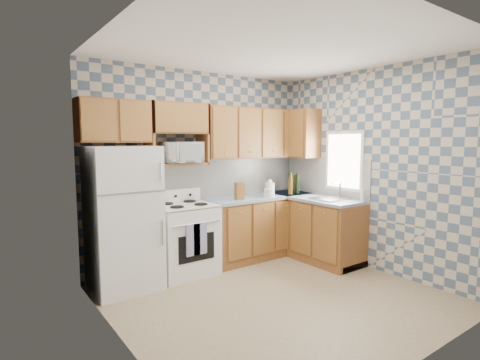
% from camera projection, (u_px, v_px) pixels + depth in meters
% --- Properties ---
extents(floor, '(3.40, 3.40, 0.00)m').
position_uv_depth(floor, '(276.00, 297.00, 4.19)').
color(floor, '#7C6A4C').
rests_on(floor, ground).
extents(back_wall, '(3.40, 0.02, 2.70)m').
position_uv_depth(back_wall, '(202.00, 168.00, 5.33)').
color(back_wall, slate).
rests_on(back_wall, ground).
extents(right_wall, '(0.02, 3.20, 2.70)m').
position_uv_depth(right_wall, '(371.00, 170.00, 5.04)').
color(right_wall, slate).
rests_on(right_wall, ground).
extents(backsplash_back, '(2.60, 0.02, 0.56)m').
position_uv_depth(backsplash_back, '(226.00, 177.00, 5.58)').
color(backsplash_back, silver).
rests_on(backsplash_back, back_wall).
extents(backsplash_right, '(0.02, 1.60, 0.56)m').
position_uv_depth(backsplash_right, '(325.00, 176.00, 5.70)').
color(backsplash_right, silver).
rests_on(backsplash_right, right_wall).
extents(refrigerator, '(0.75, 0.70, 1.68)m').
position_uv_depth(refrigerator, '(123.00, 218.00, 4.36)').
color(refrigerator, white).
rests_on(refrigerator, floor).
extents(stove_body, '(0.76, 0.65, 0.90)m').
position_uv_depth(stove_body, '(184.00, 240.00, 4.89)').
color(stove_body, white).
rests_on(stove_body, floor).
extents(cooktop, '(0.76, 0.65, 0.02)m').
position_uv_depth(cooktop, '(184.00, 205.00, 4.85)').
color(cooktop, silver).
rests_on(cooktop, stove_body).
extents(backguard, '(0.76, 0.08, 0.17)m').
position_uv_depth(backguard, '(174.00, 196.00, 5.06)').
color(backguard, white).
rests_on(backguard, cooktop).
extents(dish_towel_left, '(0.19, 0.02, 0.39)m').
position_uv_depth(dish_towel_left, '(193.00, 240.00, 4.57)').
color(dish_towel_left, navy).
rests_on(dish_towel_left, stove_body).
extents(dish_towel_right, '(0.19, 0.02, 0.39)m').
position_uv_depth(dish_towel_right, '(200.00, 239.00, 4.63)').
color(dish_towel_right, navy).
rests_on(dish_towel_right, stove_body).
extents(base_cabinets_back, '(1.75, 0.60, 0.88)m').
position_uv_depth(base_cabinets_back, '(260.00, 227.00, 5.67)').
color(base_cabinets_back, brown).
rests_on(base_cabinets_back, floor).
extents(base_cabinets_right, '(0.60, 1.60, 0.88)m').
position_uv_depth(base_cabinets_right, '(311.00, 228.00, 5.61)').
color(base_cabinets_right, brown).
rests_on(base_cabinets_right, floor).
extents(countertop_back, '(1.77, 0.63, 0.04)m').
position_uv_depth(countertop_back, '(260.00, 197.00, 5.62)').
color(countertop_back, slate).
rests_on(countertop_back, base_cabinets_back).
extents(countertop_right, '(0.63, 1.60, 0.04)m').
position_uv_depth(countertop_right, '(311.00, 197.00, 5.55)').
color(countertop_right, slate).
rests_on(countertop_right, base_cabinets_right).
extents(upper_cabinets_back, '(1.75, 0.33, 0.74)m').
position_uv_depth(upper_cabinets_back, '(255.00, 133.00, 5.63)').
color(upper_cabinets_back, brown).
rests_on(upper_cabinets_back, back_wall).
extents(upper_cabinets_fridge, '(0.82, 0.33, 0.50)m').
position_uv_depth(upper_cabinets_fridge, '(113.00, 121.00, 4.38)').
color(upper_cabinets_fridge, brown).
rests_on(upper_cabinets_fridge, back_wall).
extents(upper_cabinets_right, '(0.33, 0.70, 0.74)m').
position_uv_depth(upper_cabinets_right, '(297.00, 134.00, 5.90)').
color(upper_cabinets_right, brown).
rests_on(upper_cabinets_right, right_wall).
extents(microwave_shelf, '(0.80, 0.33, 0.03)m').
position_uv_depth(microwave_shelf, '(177.00, 164.00, 4.92)').
color(microwave_shelf, brown).
rests_on(microwave_shelf, back_wall).
extents(microwave, '(0.50, 0.34, 0.28)m').
position_uv_depth(microwave, '(181.00, 152.00, 4.88)').
color(microwave, white).
rests_on(microwave, microwave_shelf).
extents(sink, '(0.48, 0.40, 0.03)m').
position_uv_depth(sink, '(330.00, 199.00, 5.27)').
color(sink, '#B7B7BC').
rests_on(sink, countertop_right).
extents(window, '(0.02, 0.66, 0.86)m').
position_uv_depth(window, '(344.00, 161.00, 5.39)').
color(window, silver).
rests_on(window, right_wall).
extents(bottle_0, '(0.07, 0.07, 0.31)m').
position_uv_depth(bottle_0, '(290.00, 183.00, 5.83)').
color(bottle_0, black).
rests_on(bottle_0, countertop_back).
extents(bottle_1, '(0.07, 0.07, 0.29)m').
position_uv_depth(bottle_1, '(297.00, 184.00, 5.84)').
color(bottle_1, black).
rests_on(bottle_1, countertop_back).
extents(bottle_2, '(0.07, 0.07, 0.27)m').
position_uv_depth(bottle_2, '(295.00, 184.00, 5.96)').
color(bottle_2, '#4E3712').
rests_on(bottle_2, countertop_back).
extents(bottle_3, '(0.07, 0.07, 0.25)m').
position_uv_depth(bottle_3, '(290.00, 186.00, 5.73)').
color(bottle_3, '#4E3712').
rests_on(bottle_3, countertop_back).
extents(knife_block, '(0.13, 0.13, 0.24)m').
position_uv_depth(knife_block, '(239.00, 191.00, 5.22)').
color(knife_block, brown).
rests_on(knife_block, countertop_back).
extents(electric_kettle, '(0.15, 0.15, 0.19)m').
position_uv_depth(electric_kettle, '(270.00, 189.00, 5.63)').
color(electric_kettle, white).
rests_on(electric_kettle, countertop_back).
extents(food_containers, '(0.17, 0.17, 0.12)m').
position_uv_depth(food_containers, '(269.00, 193.00, 5.47)').
color(food_containers, silver).
rests_on(food_containers, countertop_back).
extents(soap_bottle, '(0.06, 0.06, 0.17)m').
position_uv_depth(soap_bottle, '(363.00, 195.00, 5.07)').
color(soap_bottle, silver).
rests_on(soap_bottle, countertop_right).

